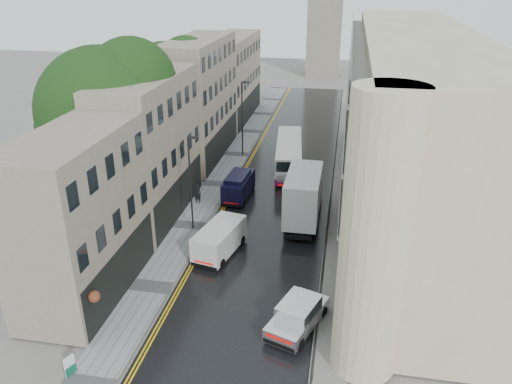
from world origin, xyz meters
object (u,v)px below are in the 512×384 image
(white_van, at_px, (196,249))
(estate_sign, at_px, (69,365))
(lamp_post_near, at_px, (191,184))
(navy_van, at_px, (224,191))
(lamp_post_far, at_px, (242,119))
(pedestrian, at_px, (198,194))
(silver_hatchback, at_px, (270,325))
(tree_near, at_px, (105,133))
(white_lorry, at_px, (286,205))
(cream_bus, at_px, (277,165))
(tree_far, at_px, (168,101))

(white_van, relative_size, estate_sign, 4.39)
(estate_sign, bearing_deg, lamp_post_near, 107.67)
(navy_van, height_order, lamp_post_far, lamp_post_far)
(pedestrian, xyz_separation_m, lamp_post_far, (1.29, 12.46, 3.09))
(silver_hatchback, height_order, lamp_post_near, lamp_post_near)
(tree_near, height_order, silver_hatchback, tree_near)
(white_van, height_order, navy_van, navy_van)
(lamp_post_near, bearing_deg, pedestrian, 90.74)
(white_lorry, xyz_separation_m, navy_van, (-5.74, 3.75, -1.00))
(cream_bus, distance_m, pedestrian, 8.72)
(cream_bus, relative_size, white_van, 2.19)
(pedestrian, bearing_deg, navy_van, -177.23)
(lamp_post_near, distance_m, estate_sign, 16.01)
(tree_far, xyz_separation_m, navy_van, (7.90, -9.47, -5.03))
(tree_near, relative_size, tree_far, 1.11)
(tree_far, relative_size, lamp_post_near, 1.71)
(navy_van, xyz_separation_m, lamp_post_near, (-1.28, -4.74, 2.57))
(tree_near, distance_m, white_lorry, 14.73)
(pedestrian, xyz_separation_m, lamp_post_near, (0.92, -4.47, 2.85))
(white_van, distance_m, lamp_post_far, 21.71)
(tree_far, xyz_separation_m, white_lorry, (13.64, -13.22, -4.04))
(silver_hatchback, xyz_separation_m, pedestrian, (-8.61, 15.64, 0.06))
(cream_bus, relative_size, navy_van, 2.26)
(white_lorry, distance_m, silver_hatchback, 12.25)
(pedestrian, xyz_separation_m, estate_sign, (-0.54, -20.11, -0.25))
(silver_hatchback, relative_size, lamp_post_far, 0.57)
(white_van, distance_m, navy_van, 9.29)
(tree_near, distance_m, estate_sign, 18.79)
(silver_hatchback, xyz_separation_m, lamp_post_near, (-7.69, 11.17, 2.91))
(white_van, height_order, pedestrian, white_van)
(white_lorry, height_order, lamp_post_near, lamp_post_near)
(white_van, bearing_deg, cream_bus, 90.35)
(cream_bus, distance_m, navy_van, 7.19)
(pedestrian, bearing_deg, estate_sign, 84.24)
(silver_hatchback, distance_m, white_van, 8.98)
(lamp_post_far, bearing_deg, tree_far, -162.23)
(tree_near, relative_size, white_van, 2.91)
(tree_near, bearing_deg, lamp_post_far, 65.15)
(white_lorry, height_order, lamp_post_far, lamp_post_far)
(silver_hatchback, height_order, white_van, white_van)
(tree_far, xyz_separation_m, lamp_post_far, (6.98, 2.72, -2.23))
(tree_far, bearing_deg, tree_near, -91.32)
(white_lorry, bearing_deg, navy_van, 146.97)
(tree_near, xyz_separation_m, navy_van, (8.20, 3.53, -5.75))
(lamp_post_near, bearing_deg, white_van, -81.21)
(lamp_post_near, xyz_separation_m, lamp_post_far, (0.36, 16.93, 0.24))
(white_lorry, xyz_separation_m, silver_hatchback, (0.66, -12.15, -1.34))
(white_van, distance_m, lamp_post_near, 5.52)
(navy_van, xyz_separation_m, lamp_post_far, (-0.92, 12.19, 2.81))
(tree_near, height_order, estate_sign, tree_near)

